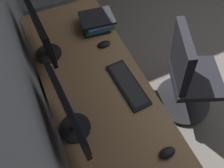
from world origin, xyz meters
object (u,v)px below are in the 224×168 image
object	(u,v)px
mouse_main	(104,44)
book_stack_near	(96,22)
drawer_pedestal	(87,89)
monitor_primary	(41,33)
keyboard_main	(128,84)
office_chair	(187,79)
mouse_spare	(167,153)
monitor_secondary	(69,113)

from	to	relation	value
mouse_main	book_stack_near	world-z (taller)	book_stack_near
drawer_pedestal	monitor_primary	size ratio (longest dim) A/B	1.40
monitor_primary	keyboard_main	size ratio (longest dim) A/B	1.16
office_chair	monitor_primary	bearing A→B (deg)	62.83
monitor_primary	office_chair	world-z (taller)	monitor_primary
keyboard_main	book_stack_near	world-z (taller)	book_stack_near
mouse_main	mouse_spare	world-z (taller)	same
drawer_pedestal	mouse_spare	bearing A→B (deg)	-164.76
book_stack_near	office_chair	size ratio (longest dim) A/B	0.31
monitor_primary	book_stack_near	distance (m)	0.51
monitor_primary	office_chair	xyz separation A→B (m)	(-0.53, -1.03, -0.51)
mouse_main	book_stack_near	distance (m)	0.23
monitor_secondary	office_chair	world-z (taller)	monitor_secondary
keyboard_main	mouse_main	world-z (taller)	mouse_main
mouse_spare	book_stack_near	world-z (taller)	book_stack_near
keyboard_main	book_stack_near	size ratio (longest dim) A/B	1.41
mouse_spare	monitor_secondary	bearing A→B (deg)	49.69
monitor_primary	keyboard_main	bearing A→B (deg)	-139.66
drawer_pedestal	book_stack_near	distance (m)	0.60
monitor_secondary	mouse_main	distance (m)	0.75
book_stack_near	office_chair	xyz separation A→B (m)	(-0.66, -0.58, -0.32)
mouse_main	office_chair	size ratio (longest dim) A/B	0.11
drawer_pedestal	monitor_secondary	bearing A→B (deg)	155.08
keyboard_main	office_chair	world-z (taller)	office_chair
monitor_secondary	mouse_spare	size ratio (longest dim) A/B	4.81
drawer_pedestal	mouse_main	size ratio (longest dim) A/B	6.68
office_chair	keyboard_main	bearing A→B (deg)	88.39
monitor_primary	book_stack_near	world-z (taller)	monitor_primary
monitor_primary	mouse_spare	xyz separation A→B (m)	(-1.04, -0.43, -0.22)
monitor_primary	office_chair	bearing A→B (deg)	-117.17
monitor_primary	keyboard_main	world-z (taller)	monitor_primary
keyboard_main	office_chair	xyz separation A→B (m)	(-0.02, -0.60, -0.28)
office_chair	mouse_spare	bearing A→B (deg)	130.19
drawer_pedestal	mouse_spare	distance (m)	0.96
book_stack_near	office_chair	world-z (taller)	office_chair
keyboard_main	mouse_spare	world-z (taller)	mouse_spare
book_stack_near	monitor_secondary	bearing A→B (deg)	149.30
monitor_secondary	mouse_spare	distance (m)	0.62
monitor_primary	keyboard_main	distance (m)	0.71
mouse_main	office_chair	xyz separation A→B (m)	(-0.43, -0.61, -0.29)
monitor_primary	monitor_secondary	bearing A→B (deg)	178.95
drawer_pedestal	book_stack_near	world-z (taller)	book_stack_near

